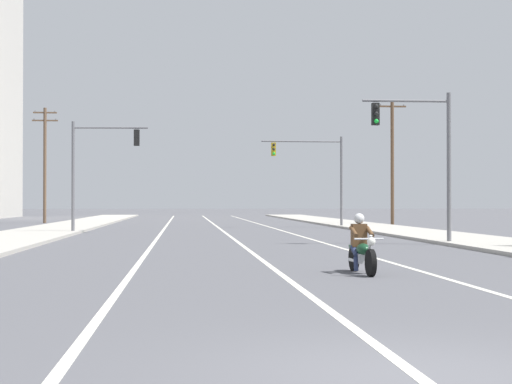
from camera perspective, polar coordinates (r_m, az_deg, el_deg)
name	(u,v)px	position (r m, az deg, el deg)	size (l,w,h in m)	color
ground_plane	(412,373)	(8.66, 10.82, -12.26)	(400.00, 400.00, 0.00)	#515156
lane_stripe_center	(220,229)	(53.24, -2.53, -2.56)	(0.16, 100.00, 0.01)	beige
lane_stripe_left	(164,229)	(53.21, -6.41, -2.56)	(0.16, 100.00, 0.01)	beige
lane_stripe_right	(275,228)	(53.52, 1.31, -2.55)	(0.16, 100.00, 0.01)	beige
sidewalk_kerb_right	(393,230)	(49.79, 9.53, -2.61)	(4.40, 110.00, 0.14)	#ADA89E
sidewalk_kerb_left	(47,231)	(48.83, -14.33, -2.63)	(4.40, 110.00, 0.14)	#ADA89E
motorcycle_with_rider	(361,249)	(20.09, 7.34, -3.98)	(0.70, 2.19, 1.46)	black
traffic_signal_near_right	(425,146)	(34.05, 11.67, 3.16)	(3.67, 0.37, 6.20)	slate
traffic_signal_near_left	(95,160)	(46.17, -11.17, 2.19)	(4.20, 0.45, 6.20)	slate
traffic_signal_mid_right	(318,167)	(55.80, 4.34, 1.77)	(5.60, 0.45, 6.20)	slate
utility_pole_right_far	(392,160)	(62.07, 9.46, 2.18)	(2.10, 0.26, 9.29)	brown
utility_pole_left_far	(45,161)	(69.58, -14.48, 2.09)	(2.09, 0.26, 9.50)	brown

